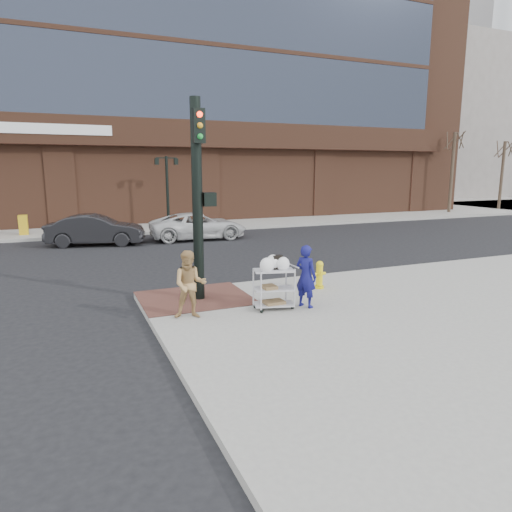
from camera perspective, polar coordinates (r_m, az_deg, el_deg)
name	(u,v)px	position (r m, az deg, el deg)	size (l,w,h in m)	color
ground	(228,310)	(11.40, -3.48, -6.81)	(220.00, 220.00, 0.00)	black
sidewalk_far	(239,203)	(45.34, -2.10, 6.59)	(65.00, 36.00, 0.15)	gray
brick_curb_ramp	(195,298)	(12.01, -7.64, -5.19)	(2.80, 2.40, 0.01)	#522A26
bank_building	(160,40)	(43.47, -11.95, 24.89)	(42.00, 26.00, 28.00)	brown
filler_block	(420,125)	(65.26, 19.79, 15.12)	(14.00, 20.00, 18.00)	slate
bare_tree_a	(455,131)	(38.53, 23.64, 14.17)	(1.80, 1.80, 7.20)	#382B21
bare_tree_b	(505,139)	(43.32, 28.72, 12.66)	(1.80, 1.80, 6.70)	#382B21
lamp_post	(167,184)	(26.85, -11.05, 8.88)	(1.32, 0.22, 4.00)	black
traffic_signal_pole	(198,194)	(11.47, -7.21, 7.65)	(0.61, 0.51, 5.00)	black
woman_blue	(306,276)	(11.04, 6.26, -2.52)	(0.56, 0.37, 1.53)	#111258
pedestrian_tan	(190,285)	(10.28, -8.26, -3.55)	(0.75, 0.58, 1.54)	tan
sedan_dark	(96,230)	(22.09, -19.41, 3.09)	(1.49, 4.28, 1.41)	black
minivan_white	(198,226)	(22.84, -7.23, 3.75)	(2.19, 4.75, 1.32)	silver
utility_cart	(274,285)	(10.87, 2.26, -3.64)	(1.03, 0.74, 1.30)	#B1B1B6
fire_hydrant	(319,274)	(12.88, 7.94, -2.28)	(0.37, 0.26, 0.78)	yellow
newsbox_yellow	(23,225)	(26.02, -27.07, 3.49)	(0.42, 0.38, 1.00)	gold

